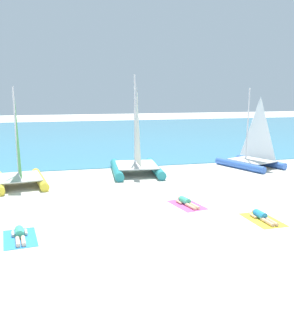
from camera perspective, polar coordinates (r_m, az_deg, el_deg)
ground_plane at (r=24.00m, az=-2.90°, el=-0.47°), size 120.00×120.00×0.00m
ocean_water at (r=44.69m, az=-8.22°, el=5.10°), size 120.00×40.00×0.05m
sailboat_yellow at (r=21.30m, az=-18.84°, el=-0.49°), size 3.16×4.38×5.28m
sailboat_blue at (r=26.05m, az=15.67°, el=1.82°), size 3.79×4.65×5.23m
sailboat_teal at (r=23.13m, az=-1.64°, el=1.34°), size 3.36×4.87×6.02m
towel_left at (r=13.99m, az=-18.74°, el=-10.08°), size 1.32×2.02×0.01m
sunbather_left at (r=14.01m, az=-18.79°, el=-9.50°), size 0.59×1.57×0.30m
towel_middle at (r=17.02m, az=6.10°, el=-5.61°), size 1.44×2.07×0.01m
sunbather_middle at (r=17.04m, az=5.99°, el=-5.14°), size 0.69×1.56×0.30m
towel_right at (r=15.74m, az=17.18°, el=-7.53°), size 1.16×1.93×0.01m
sunbather_right at (r=15.75m, az=17.07°, el=-7.03°), size 0.55×1.56×0.30m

